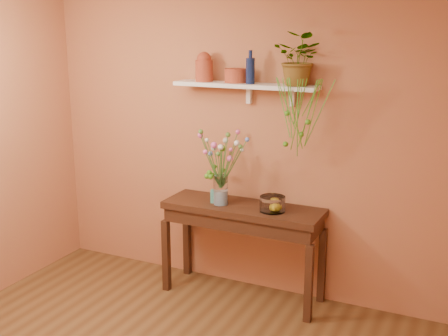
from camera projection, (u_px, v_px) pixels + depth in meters
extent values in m
cube|color=#AB6C3F|center=(245.00, 146.00, 5.12)|extent=(4.00, 0.04, 2.70)
cube|color=#3A1F12|center=(243.00, 209.00, 4.99)|extent=(1.44, 0.46, 0.06)
cube|color=#3A1F12|center=(243.00, 218.00, 5.01)|extent=(1.38, 0.42, 0.12)
cube|color=#3A1F12|center=(166.00, 255.00, 5.22)|extent=(0.06, 0.06, 0.69)
cube|color=#3A1F12|center=(309.00, 284.00, 4.65)|extent=(0.06, 0.06, 0.69)
cube|color=#3A1F12|center=(187.00, 241.00, 5.57)|extent=(0.06, 0.06, 0.69)
cube|color=#3A1F12|center=(322.00, 266.00, 5.00)|extent=(0.06, 0.06, 0.69)
cube|color=white|center=(245.00, 85.00, 4.84)|extent=(1.30, 0.24, 0.04)
cube|color=white|center=(249.00, 95.00, 4.95)|extent=(0.04, 0.05, 0.15)
cube|color=white|center=(292.00, 97.00, 4.78)|extent=(0.04, 0.05, 0.15)
cylinder|color=#A14227|center=(204.00, 71.00, 4.98)|extent=(0.21, 0.21, 0.19)
sphere|color=#A14227|center=(204.00, 59.00, 4.95)|extent=(0.12, 0.12, 0.12)
cylinder|color=#A14227|center=(236.00, 76.00, 4.89)|extent=(0.24, 0.24, 0.12)
cylinder|color=#0E1B42|center=(250.00, 71.00, 4.77)|extent=(0.10, 0.10, 0.22)
cylinder|color=#0E1B42|center=(250.00, 54.00, 4.73)|extent=(0.04, 0.04, 0.07)
imported|color=#408018|center=(300.00, 59.00, 4.58)|extent=(0.44, 0.40, 0.44)
cylinder|color=#408018|center=(312.00, 98.00, 4.46)|extent=(0.17, 0.07, 0.32)
cylinder|color=green|center=(319.00, 114.00, 4.48)|extent=(0.26, 0.10, 0.57)
cylinder|color=green|center=(300.00, 104.00, 4.47)|extent=(0.09, 0.13, 0.41)
cylinder|color=#408018|center=(313.00, 114.00, 4.47)|extent=(0.17, 0.11, 0.56)
cylinder|color=green|center=(308.00, 112.00, 4.50)|extent=(0.18, 0.18, 0.55)
cylinder|color=green|center=(292.00, 102.00, 4.56)|extent=(0.06, 0.04, 0.40)
cylinder|color=#408018|center=(295.00, 115.00, 4.48)|extent=(0.09, 0.23, 0.59)
cylinder|color=green|center=(283.00, 108.00, 4.57)|extent=(0.12, 0.05, 0.49)
cylinder|color=green|center=(297.00, 119.00, 4.53)|extent=(0.07, 0.25, 0.67)
cylinder|color=#408018|center=(299.00, 115.00, 4.54)|extent=(0.14, 0.06, 0.60)
cylinder|color=green|center=(290.00, 109.00, 4.58)|extent=(0.01, 0.14, 0.51)
cylinder|color=green|center=(286.00, 100.00, 4.56)|extent=(0.04, 0.11, 0.38)
cylinder|color=#408018|center=(308.00, 114.00, 4.49)|extent=(0.19, 0.09, 0.57)
cylinder|color=green|center=(291.00, 96.00, 4.51)|extent=(0.01, 0.12, 0.30)
cylinder|color=green|center=(286.00, 104.00, 4.53)|extent=(0.13, 0.12, 0.43)
cylinder|color=#408018|center=(297.00, 102.00, 4.51)|extent=(0.11, 0.16, 0.40)
sphere|color=#408018|center=(287.00, 113.00, 4.57)|extent=(0.04, 0.04, 0.04)
sphere|color=#408018|center=(308.00, 122.00, 4.47)|extent=(0.04, 0.04, 0.04)
sphere|color=#408018|center=(301.00, 134.00, 4.57)|extent=(0.04, 0.04, 0.04)
sphere|color=#408018|center=(286.00, 144.00, 4.61)|extent=(0.04, 0.04, 0.04)
cylinder|color=white|center=(221.00, 190.00, 4.97)|extent=(0.13, 0.13, 0.27)
cylinder|color=silver|center=(221.00, 197.00, 4.99)|extent=(0.12, 0.12, 0.13)
cylinder|color=#386B28|center=(220.00, 171.00, 4.88)|extent=(0.03, 0.10, 0.33)
sphere|color=#5E8D3A|center=(218.00, 154.00, 4.79)|extent=(0.04, 0.04, 0.04)
cylinder|color=#386B28|center=(221.00, 168.00, 4.84)|extent=(0.08, 0.16, 0.40)
sphere|color=silver|center=(221.00, 147.00, 4.71)|extent=(0.05, 0.05, 0.05)
cylinder|color=#386B28|center=(221.00, 168.00, 4.86)|extent=(0.07, 0.11, 0.38)
sphere|color=#408018|center=(222.00, 148.00, 4.76)|extent=(0.06, 0.06, 0.06)
cylinder|color=#386B28|center=(229.00, 166.00, 4.80)|extent=(0.22, 0.17, 0.45)
sphere|color=silver|center=(237.00, 143.00, 4.63)|extent=(0.05, 0.05, 0.05)
cylinder|color=#386B28|center=(225.00, 173.00, 4.88)|extent=(0.12, 0.07, 0.29)
sphere|color=#E759AD|center=(230.00, 159.00, 4.80)|extent=(0.05, 0.05, 0.05)
cylinder|color=#386B28|center=(234.00, 164.00, 4.86)|extent=(0.26, 0.02, 0.46)
sphere|color=#6180D9|center=(247.00, 140.00, 4.74)|extent=(0.04, 0.04, 0.04)
cylinder|color=#386B28|center=(230.00, 167.00, 4.90)|extent=(0.18, 0.03, 0.38)
sphere|color=#5E8D3A|center=(240.00, 147.00, 4.82)|extent=(0.04, 0.04, 0.04)
cylinder|color=#386B28|center=(226.00, 169.00, 4.94)|extent=(0.08, 0.07, 0.34)
sphere|color=#E759AD|center=(231.00, 150.00, 4.91)|extent=(0.03, 0.03, 0.03)
cylinder|color=#386B28|center=(231.00, 169.00, 4.98)|extent=(0.13, 0.18, 0.33)
sphere|color=silver|center=(242.00, 150.00, 4.98)|extent=(0.04, 0.04, 0.04)
cylinder|color=#386B28|center=(229.00, 160.00, 4.98)|extent=(0.08, 0.21, 0.47)
sphere|color=#E759AD|center=(238.00, 132.00, 5.00)|extent=(0.04, 0.04, 0.04)
cylinder|color=#386B28|center=(224.00, 161.00, 4.96)|extent=(0.03, 0.12, 0.46)
sphere|color=#5E8D3A|center=(228.00, 135.00, 4.95)|extent=(0.04, 0.04, 0.04)
cylinder|color=#386B28|center=(223.00, 164.00, 5.00)|extent=(0.04, 0.17, 0.39)
sphere|color=silver|center=(226.00, 140.00, 5.03)|extent=(0.05, 0.05, 0.05)
cylinder|color=#386B28|center=(221.00, 167.00, 4.98)|extent=(0.05, 0.12, 0.34)
sphere|color=#408018|center=(222.00, 148.00, 5.00)|extent=(0.04, 0.04, 0.04)
cylinder|color=#386B28|center=(217.00, 167.00, 5.03)|extent=(0.14, 0.17, 0.32)
sphere|color=silver|center=(214.00, 148.00, 5.09)|extent=(0.05, 0.05, 0.05)
cylinder|color=#386B28|center=(211.00, 161.00, 4.96)|extent=(0.21, 0.02, 0.45)
sphere|color=#E759AD|center=(200.00, 135.00, 4.96)|extent=(0.05, 0.05, 0.05)
cylinder|color=#386B28|center=(216.00, 170.00, 4.94)|extent=(0.10, 0.02, 0.30)
sphere|color=#6180D9|center=(211.00, 154.00, 4.92)|extent=(0.04, 0.04, 0.04)
cylinder|color=#386B28|center=(211.00, 160.00, 4.92)|extent=(0.18, 0.05, 0.50)
sphere|color=#5E8D3A|center=(201.00, 132.00, 4.88)|extent=(0.04, 0.04, 0.04)
cylinder|color=#386B28|center=(213.00, 170.00, 4.91)|extent=(0.11, 0.10, 0.33)
sphere|color=#E759AD|center=(205.00, 152.00, 4.85)|extent=(0.04, 0.04, 0.04)
cylinder|color=#386B28|center=(214.00, 164.00, 4.89)|extent=(0.09, 0.11, 0.44)
sphere|color=silver|center=(207.00, 140.00, 4.81)|extent=(0.04, 0.04, 0.04)
cylinder|color=#386B28|center=(217.00, 166.00, 4.90)|extent=(0.04, 0.07, 0.39)
sphere|color=#E759AD|center=(214.00, 145.00, 4.83)|extent=(0.06, 0.06, 0.06)
sphere|color=#408018|center=(210.00, 177.00, 4.81)|extent=(0.05, 0.05, 0.05)
sphere|color=#408018|center=(212.00, 175.00, 5.02)|extent=(0.05, 0.05, 0.05)
sphere|color=#408018|center=(207.00, 176.00, 4.82)|extent=(0.05, 0.05, 0.05)
sphere|color=#408018|center=(223.00, 170.00, 5.10)|extent=(0.05, 0.05, 0.05)
sphere|color=#408018|center=(209.00, 173.00, 4.86)|extent=(0.05, 0.05, 0.05)
sphere|color=#408018|center=(214.00, 167.00, 5.09)|extent=(0.05, 0.05, 0.05)
cylinder|color=white|center=(272.00, 204.00, 4.81)|extent=(0.22, 0.22, 0.13)
cylinder|color=white|center=(272.00, 210.00, 4.82)|extent=(0.21, 0.21, 0.01)
sphere|color=gold|center=(274.00, 206.00, 4.81)|extent=(0.07, 0.07, 0.07)
cube|color=teal|center=(214.00, 196.00, 5.04)|extent=(0.07, 0.06, 0.12)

